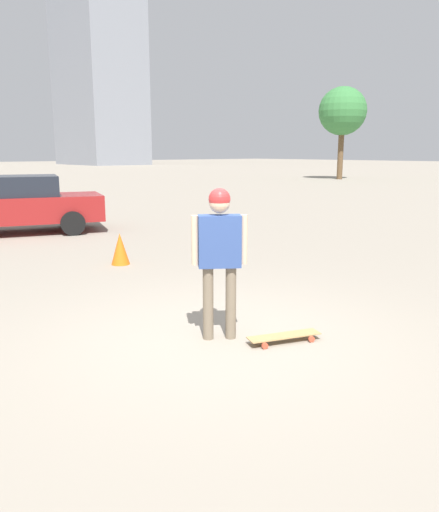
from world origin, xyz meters
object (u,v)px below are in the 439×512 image
at_px(skateboard, 284,336).
at_px(car_parked_near, 15,204).
at_px(person, 220,246).
at_px(traffic_cone, 120,249).

distance_m(skateboard, car_parked_near, 9.94).
height_order(person, car_parked_near, person).
distance_m(person, car_parked_near, 9.38).
xyz_separation_m(skateboard, traffic_cone, (-4.79, 0.62, 0.24)).
relative_size(car_parked_near, traffic_cone, 7.84).
height_order(skateboard, traffic_cone, traffic_cone).
bearing_deg(traffic_cone, person, -14.60).
bearing_deg(car_parked_near, person, 103.55).
xyz_separation_m(person, skateboard, (0.57, 0.48, -1.03)).
bearing_deg(traffic_cone, skateboard, -7.32).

